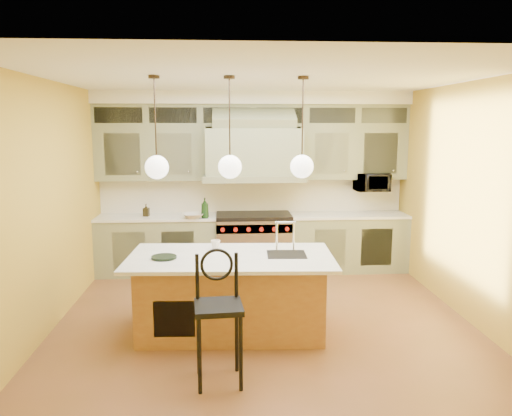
{
  "coord_description": "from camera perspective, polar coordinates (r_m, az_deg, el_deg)",
  "views": [
    {
      "loc": [
        -0.46,
        -5.76,
        2.38
      ],
      "look_at": [
        -0.05,
        0.7,
        1.3
      ],
      "focal_mm": 35.0,
      "sensor_mm": 36.0,
      "label": 1
    }
  ],
  "objects": [
    {
      "name": "pendant_center",
      "position": [
        5.52,
        -2.99,
        5.02
      ],
      "size": [
        0.26,
        0.26,
        1.11
      ],
      "color": "#2D2319",
      "rests_on": "ceiling"
    },
    {
      "name": "wall_front",
      "position": [
        3.42,
        4.28,
        -6.3
      ],
      "size": [
        5.0,
        0.0,
        5.0
      ],
      "primitive_type": "plane",
      "rotation": [
        -1.57,
        0.0,
        0.0
      ],
      "color": "gold",
      "rests_on": "ground"
    },
    {
      "name": "ceiling",
      "position": [
        5.8,
        0.98,
        14.65
      ],
      "size": [
        5.0,
        5.0,
        0.0
      ],
      "primitive_type": "plane",
      "rotation": [
        3.14,
        0.0,
        0.0
      ],
      "color": "white",
      "rests_on": "wall_back"
    },
    {
      "name": "cup",
      "position": [
        5.96,
        -4.64,
        -4.19
      ],
      "size": [
        0.13,
        0.13,
        0.11
      ],
      "primitive_type": "imported",
      "rotation": [
        0.0,
        0.0,
        0.15
      ],
      "color": "white",
      "rests_on": "kitchen_island"
    },
    {
      "name": "back_cabinetry",
      "position": [
        8.06,
        -0.32,
        2.73
      ],
      "size": [
        5.0,
        0.77,
        2.9
      ],
      "color": "gray",
      "rests_on": "floor"
    },
    {
      "name": "wall_left",
      "position": [
        6.18,
        -22.85,
        0.09
      ],
      "size": [
        0.0,
        5.0,
        5.0
      ],
      "primitive_type": "plane",
      "rotation": [
        1.57,
        0.0,
        1.57
      ],
      "color": "gold",
      "rests_on": "ground"
    },
    {
      "name": "fruit_bowl",
      "position": [
        7.82,
        -7.21,
        -0.89
      ],
      "size": [
        0.36,
        0.36,
        0.08
      ],
      "primitive_type": "imported",
      "rotation": [
        0.0,
        0.0,
        0.12
      ],
      "color": "beige",
      "rests_on": "back_cabinetry"
    },
    {
      "name": "range",
      "position": [
        8.14,
        -0.27,
        -3.96
      ],
      "size": [
        1.2,
        0.74,
        0.96
      ],
      "color": "silver",
      "rests_on": "floor"
    },
    {
      "name": "floor",
      "position": [
        6.24,
        0.91,
        -12.9
      ],
      "size": [
        5.0,
        5.0,
        0.0
      ],
      "primitive_type": "plane",
      "color": "brown",
      "rests_on": "ground"
    },
    {
      "name": "counter_stool",
      "position": [
        4.7,
        -4.34,
        -11.34
      ],
      "size": [
        0.47,
        0.47,
        1.24
      ],
      "rotation": [
        0.0,
        0.0,
        0.08
      ],
      "color": "black",
      "rests_on": "floor"
    },
    {
      "name": "wall_right",
      "position": [
        6.54,
        23.35,
        0.54
      ],
      "size": [
        0.0,
        5.0,
        5.0
      ],
      "primitive_type": "plane",
      "rotation": [
        1.57,
        0.0,
        -1.57
      ],
      "color": "gold",
      "rests_on": "ground"
    },
    {
      "name": "pendant_left",
      "position": [
        5.57,
        -11.28,
        4.89
      ],
      "size": [
        0.26,
        0.26,
        1.11
      ],
      "color": "#2D2319",
      "rests_on": "ceiling"
    },
    {
      "name": "wall_back",
      "position": [
        8.32,
        -0.42,
        3.08
      ],
      "size": [
        5.0,
        0.0,
        5.0
      ],
      "primitive_type": "plane",
      "rotation": [
        1.57,
        0.0,
        0.0
      ],
      "color": "gold",
      "rests_on": "ground"
    },
    {
      "name": "microwave",
      "position": [
        8.41,
        13.08,
        2.91
      ],
      "size": [
        0.54,
        0.37,
        0.3
      ],
      "primitive_type": "imported",
      "color": "black",
      "rests_on": "back_cabinetry"
    },
    {
      "name": "oil_bottle_a",
      "position": [
        7.79,
        -5.87,
        -0.0
      ],
      "size": [
        0.14,
        0.14,
        0.32
      ],
      "primitive_type": "imported",
      "rotation": [
        0.0,
        0.0,
        0.12
      ],
      "color": "black",
      "rests_on": "back_cabinetry"
    },
    {
      "name": "kitchen_island",
      "position": [
        5.82,
        -2.81,
        -9.62
      ],
      "size": [
        2.36,
        1.33,
        1.35
      ],
      "rotation": [
        0.0,
        0.0,
        -0.05
      ],
      "color": "#975E35",
      "rests_on": "floor"
    },
    {
      "name": "oil_bottle_b",
      "position": [
        8.12,
        -12.44,
        -0.24
      ],
      "size": [
        0.1,
        0.1,
        0.19
      ],
      "primitive_type": "imported",
      "rotation": [
        0.0,
        0.0,
        -0.17
      ],
      "color": "black",
      "rests_on": "back_cabinetry"
    },
    {
      "name": "pendant_right",
      "position": [
        5.59,
        5.27,
        5.05
      ],
      "size": [
        0.26,
        0.26,
        1.11
      ],
      "color": "#2D2319",
      "rests_on": "ceiling"
    }
  ]
}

